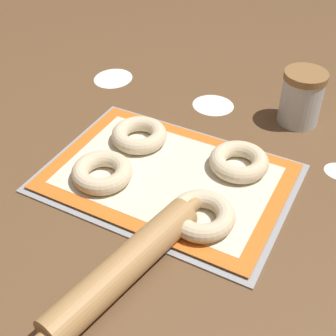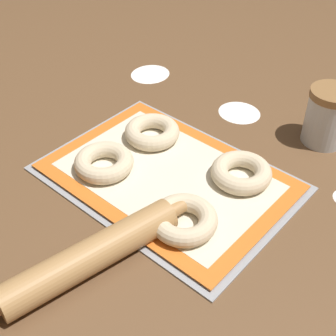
{
  "view_description": "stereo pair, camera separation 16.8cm",
  "coord_description": "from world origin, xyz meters",
  "views": [
    {
      "loc": [
        0.35,
        -0.63,
        0.63
      ],
      "look_at": [
        0.02,
        0.0,
        0.03
      ],
      "focal_mm": 50.0,
      "sensor_mm": 36.0,
      "label": 1
    },
    {
      "loc": [
        0.49,
        -0.54,
        0.63
      ],
      "look_at": [
        0.02,
        0.0,
        0.03
      ],
      "focal_mm": 50.0,
      "sensor_mm": 36.0,
      "label": 2
    }
  ],
  "objects": [
    {
      "name": "bagel_front_left",
      "position": [
        -0.09,
        -0.07,
        0.03
      ],
      "size": [
        0.12,
        0.12,
        0.03
      ],
      "color": "beige",
      "rests_on": "baking_mat"
    },
    {
      "name": "rolling_pin",
      "position": [
        0.07,
        -0.25,
        0.03
      ],
      "size": [
        0.12,
        0.41,
        0.06
      ],
      "color": "#AD7F4C",
      "rests_on": "ground_plane"
    },
    {
      "name": "ground_plane",
      "position": [
        0.0,
        0.0,
        0.0
      ],
      "size": [
        2.8,
        2.8,
        0.0
      ],
      "primitive_type": "plane",
      "color": "brown"
    },
    {
      "name": "baking_mat",
      "position": [
        0.02,
        0.0,
        0.01
      ],
      "size": [
        0.47,
        0.33,
        0.0
      ],
      "color": "orange",
      "rests_on": "baking_tray"
    },
    {
      "name": "flour_canister",
      "position": [
        0.19,
        0.33,
        0.07
      ],
      "size": [
        0.1,
        0.1,
        0.13
      ],
      "color": "silver",
      "rests_on": "ground_plane"
    },
    {
      "name": "bagel_front_right",
      "position": [
        0.13,
        -0.09,
        0.03
      ],
      "size": [
        0.12,
        0.12,
        0.03
      ],
      "color": "beige",
      "rests_on": "baking_mat"
    },
    {
      "name": "bagel_back_right",
      "position": [
        0.14,
        0.09,
        0.03
      ],
      "size": [
        0.12,
        0.12,
        0.03
      ],
      "color": "beige",
      "rests_on": "baking_mat"
    },
    {
      "name": "flour_patch_side",
      "position": [
        -0.01,
        0.3,
        0.0
      ],
      "size": [
        0.1,
        0.1,
        0.0
      ],
      "color": "white",
      "rests_on": "ground_plane"
    },
    {
      "name": "bagel_back_left",
      "position": [
        -0.09,
        0.07,
        0.03
      ],
      "size": [
        0.12,
        0.12,
        0.03
      ],
      "color": "beige",
      "rests_on": "baking_mat"
    },
    {
      "name": "flour_patch_far",
      "position": [
        -0.31,
        0.3,
        0.0
      ],
      "size": [
        0.1,
        0.11,
        0.0
      ],
      "color": "white",
      "rests_on": "ground_plane"
    },
    {
      "name": "baking_tray",
      "position": [
        0.02,
        0.0,
        0.0
      ],
      "size": [
        0.49,
        0.35,
        0.01
      ],
      "color": "#93969B",
      "rests_on": "ground_plane"
    }
  ]
}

